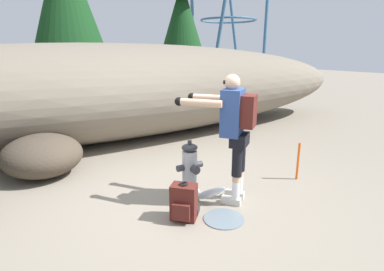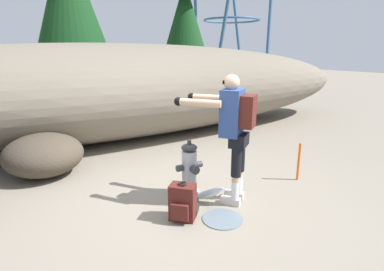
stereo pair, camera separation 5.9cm
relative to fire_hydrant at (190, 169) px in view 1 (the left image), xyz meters
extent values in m
cube|color=gray|center=(-0.04, -0.22, -0.38)|extent=(56.00, 56.00, 0.04)
ellipsoid|color=#756B5B|center=(-0.04, 3.46, 0.71)|extent=(14.20, 3.20, 2.14)
cylinder|color=#B2B2B7|center=(0.00, 0.00, -0.34)|extent=(0.28, 0.28, 0.04)
cylinder|color=#B2B2B7|center=(0.00, 0.00, -0.02)|extent=(0.21, 0.21, 0.59)
ellipsoid|color=#333338|center=(0.00, 0.00, 0.32)|extent=(0.22, 0.22, 0.10)
cylinder|color=#333338|center=(0.00, 0.00, 0.40)|extent=(0.06, 0.06, 0.05)
cylinder|color=#333338|center=(-0.15, 0.00, 0.05)|extent=(0.09, 0.09, 0.09)
cylinder|color=#333338|center=(0.15, 0.00, 0.05)|extent=(0.09, 0.09, 0.09)
cylinder|color=#333338|center=(0.00, -0.15, 0.05)|extent=(0.11, 0.09, 0.11)
ellipsoid|color=silver|center=(0.00, -0.48, -0.16)|extent=(0.10, 0.72, 0.50)
cylinder|color=slate|center=(0.00, -0.81, -0.35)|extent=(0.49, 0.49, 0.01)
cube|color=beige|center=(0.31, -0.55, -0.31)|extent=(0.24, 0.27, 0.09)
cylinder|color=white|center=(0.35, -0.60, -0.15)|extent=(0.10, 0.10, 0.24)
cylinder|color=#DBAD89|center=(0.35, -0.60, 0.01)|extent=(0.10, 0.10, 0.08)
cylinder|color=black|center=(0.35, -0.60, 0.25)|extent=(0.13, 0.13, 0.41)
cube|color=beige|center=(0.47, -0.43, -0.31)|extent=(0.24, 0.27, 0.09)
cylinder|color=white|center=(0.50, -0.47, -0.15)|extent=(0.10, 0.10, 0.24)
cylinder|color=#DBAD89|center=(0.50, -0.47, 0.01)|extent=(0.10, 0.10, 0.08)
cylinder|color=black|center=(0.50, -0.47, 0.25)|extent=(0.13, 0.13, 0.41)
cube|color=black|center=(0.43, -0.53, 0.51)|extent=(0.38, 0.36, 0.16)
cube|color=#2D4784|center=(0.36, -0.45, 0.85)|extent=(0.43, 0.41, 0.59)
cube|color=#511E19|center=(0.49, -0.61, 0.88)|extent=(0.32, 0.30, 0.40)
sphere|color=#DBAD89|center=(0.35, -0.44, 1.23)|extent=(0.20, 0.20, 0.20)
cube|color=black|center=(0.30, -0.37, 1.23)|extent=(0.13, 0.11, 0.04)
cylinder|color=#DBAD89|center=(-0.04, -0.30, 0.99)|extent=(0.43, 0.51, 0.09)
sphere|color=black|center=(-0.21, -0.09, 0.99)|extent=(0.11, 0.11, 0.11)
cylinder|color=#DBAD89|center=(0.31, -0.03, 0.99)|extent=(0.43, 0.51, 0.09)
sphere|color=black|center=(0.14, 0.18, 0.99)|extent=(0.11, 0.11, 0.11)
cube|color=#511E19|center=(-0.41, -0.56, -0.14)|extent=(0.35, 0.35, 0.44)
cube|color=#511E19|center=(-0.50, -0.65, -0.21)|extent=(0.19, 0.19, 0.20)
torus|color=black|center=(-0.41, -0.56, 0.10)|extent=(0.10, 0.10, 0.02)
cube|color=black|center=(-0.27, -0.54, -0.14)|extent=(0.06, 0.06, 0.37)
cube|color=black|center=(-0.39, -0.42, -0.14)|extent=(0.06, 0.06, 0.37)
ellipsoid|color=#453B2F|center=(-1.72, 1.78, -0.02)|extent=(1.65, 1.66, 0.68)
cylinder|color=#47331E|center=(-0.31, 6.68, 0.52)|extent=(0.27, 0.27, 1.77)
cylinder|color=#47331E|center=(4.03, 7.59, 0.18)|extent=(0.26, 0.26, 1.09)
cone|color=#143D19|center=(4.03, 7.59, 2.46)|extent=(2.21, 2.21, 3.48)
cylinder|color=#386089|center=(9.16, 11.03, 3.11)|extent=(0.96, 0.96, 6.97)
cylinder|color=#386089|center=(6.53, 11.03, 3.11)|extent=(0.96, 0.96, 6.97)
cylinder|color=#386089|center=(9.16, 8.40, 3.11)|extent=(0.96, 0.96, 6.97)
cylinder|color=#386089|center=(6.53, 8.40, 3.11)|extent=(0.96, 0.96, 6.97)
torus|color=#386089|center=(7.84, 9.71, 3.11)|extent=(2.84, 2.84, 0.10)
cylinder|color=#E55914|center=(1.70, -0.43, -0.06)|extent=(0.04, 0.04, 0.60)
camera|label=1|loc=(-1.98, -3.44, 1.59)|focal=28.47mm
camera|label=2|loc=(-1.93, -3.47, 1.59)|focal=28.47mm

